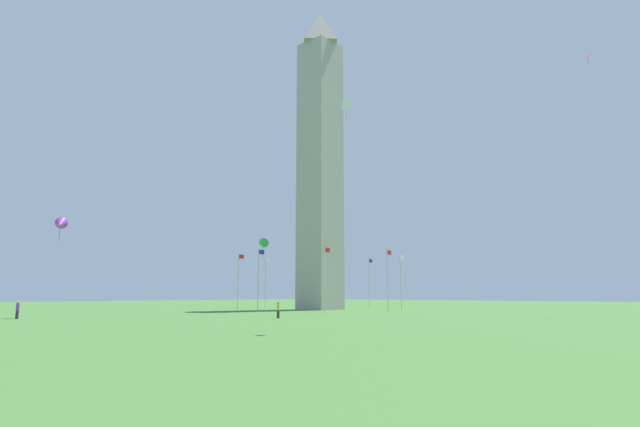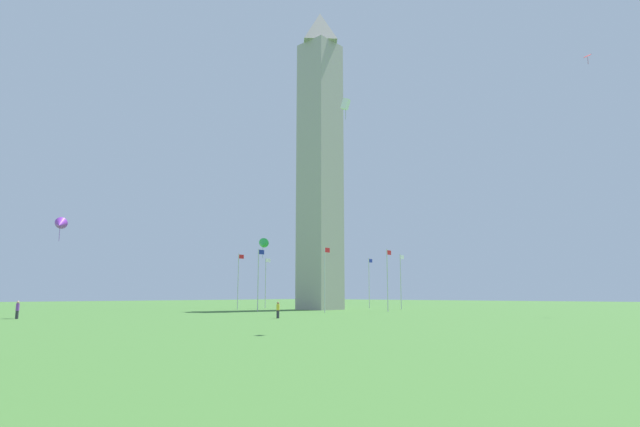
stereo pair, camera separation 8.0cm
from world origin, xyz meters
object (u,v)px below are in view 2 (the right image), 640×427
object	(u,v)px
flagpole_sw	(325,276)
kite_green_delta	(263,244)
flagpole_n	(369,281)
kite_purple_delta	(60,224)
flagpole_w	(388,277)
kite_red_diamond	(588,56)
obelisk_monument	(320,155)
flagpole_nw	(401,279)
person_yellow_shirt	(278,310)
flagpole_se	(238,279)
kite_white_box	(346,104)
flagpole_e	(266,281)
person_purple_shirt	(17,310)
flagpole_s	(258,277)
flagpole_ne	(317,281)

from	to	relation	value
flagpole_sw	kite_green_delta	bearing A→B (deg)	89.81
flagpole_n	kite_purple_delta	bearing A→B (deg)	178.56
flagpole_w	kite_red_diamond	bearing A→B (deg)	-72.69
obelisk_monument	flagpole_nw	distance (m)	24.37
flagpole_n	person_yellow_shirt	bearing A→B (deg)	-156.15
flagpole_n	flagpole_se	distance (m)	24.10
kite_white_box	kite_red_diamond	distance (m)	45.94
obelisk_monument	flagpole_n	bearing A→B (deg)	0.00
flagpole_e	kite_green_delta	world-z (taller)	kite_green_delta
flagpole_sw	kite_purple_delta	bearing A→B (deg)	160.98
person_purple_shirt	kite_green_delta	distance (m)	35.34
flagpole_e	kite_green_delta	distance (m)	14.19
flagpole_w	kite_purple_delta	bearing A→B (deg)	160.16
flagpole_e	person_purple_shirt	bearing A→B (deg)	-164.81
kite_green_delta	flagpole_se	bearing A→B (deg)	90.42
flagpole_s	kite_green_delta	xyz separation A→B (m)	(3.86, 3.55, 5.20)
flagpole_se	flagpole_sw	size ratio (longest dim) A/B	1.00
flagpole_ne	flagpole_s	size ratio (longest dim) A/B	1.00
flagpole_s	flagpole_ne	bearing A→B (deg)	22.50
kite_white_box	kite_green_delta	size ratio (longest dim) A/B	0.51
flagpole_n	kite_green_delta	bearing A→B (deg)	170.92
person_purple_shirt	flagpole_w	bearing A→B (deg)	-37.56
flagpole_n	flagpole_se	bearing A→B (deg)	157.50
flagpole_nw	kite_red_diamond	size ratio (longest dim) A/B	6.47
kite_white_box	person_purple_shirt	bearing A→B (deg)	104.80
kite_white_box	kite_green_delta	xyz separation A→B (m)	(24.90, 36.94, -5.89)
flagpole_e	kite_white_box	distance (m)	58.65
flagpole_n	flagpole_e	world-z (taller)	same
flagpole_ne	person_yellow_shirt	distance (m)	43.09
flagpole_n	flagpole_w	bearing A→B (deg)	-135.00
kite_green_delta	kite_purple_delta	distance (m)	30.74
person_purple_shirt	person_yellow_shirt	distance (m)	25.76
flagpole_sw	flagpole_w	distance (m)	9.98
flagpole_se	kite_green_delta	bearing A→B (deg)	-89.58
obelisk_monument	flagpole_se	distance (m)	24.33
kite_white_box	kite_purple_delta	distance (m)	35.71
flagpole_se	kite_red_diamond	world-z (taller)	kite_red_diamond
person_purple_shirt	kite_red_diamond	bearing A→B (deg)	-57.52
person_yellow_shirt	kite_white_box	distance (m)	24.23
flagpole_sw	flagpole_ne	bearing A→B (deg)	45.00
person_purple_shirt	flagpole_e	bearing A→B (deg)	-4.01
flagpole_n	flagpole_w	xyz separation A→B (m)	(-13.05, -13.05, 0.00)
flagpole_e	flagpole_nw	xyz separation A→B (m)	(9.22, -22.27, 0.00)
flagpole_ne	obelisk_monument	bearing A→B (deg)	-135.17
flagpole_nw	person_purple_shirt	bearing A→B (deg)	168.66
kite_purple_delta	flagpole_ne	bearing A→B (deg)	9.14
flagpole_e	kite_white_box	xyz separation A→B (m)	(-34.08, -46.43, 11.09)
flagpole_nw	person_yellow_shirt	xyz separation A→B (m)	(-34.13, -7.56, -3.99)
flagpole_nw	kite_purple_delta	xyz separation A→B (m)	(-49.07, 10.55, 4.98)
flagpole_w	kite_red_diamond	distance (m)	39.32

